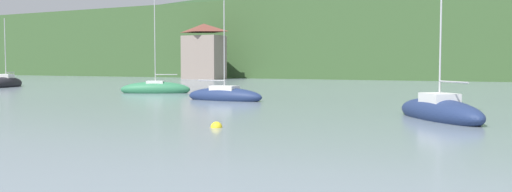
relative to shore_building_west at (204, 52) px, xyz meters
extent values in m
cube|color=#38562D|center=(36.80, 35.38, 2.24)|extent=(352.00, 58.47, 12.77)
ellipsoid|color=#264223|center=(11.44, 50.00, 0.32)|extent=(246.40, 40.93, 31.98)
cube|color=gray|center=(0.00, 0.00, -0.80)|extent=(6.08, 3.70, 6.70)
pyramid|color=brown|center=(0.00, 0.00, 3.75)|extent=(6.38, 3.89, 1.30)
ellipsoid|color=navy|center=(42.18, -46.37, -3.88)|extent=(4.95, 5.62, 1.20)
cylinder|color=#B7B7BC|center=(42.18, -46.37, 0.51)|extent=(0.07, 0.07, 8.13)
cylinder|color=#ADADB2|center=(42.82, -47.17, -2.57)|extent=(1.32, 1.63, 0.06)
cube|color=silver|center=(42.18, -46.37, -3.31)|extent=(1.78, 1.84, 0.48)
ellipsoid|color=#2D754C|center=(19.12, -35.85, -3.87)|extent=(5.52, 3.97, 1.24)
cylinder|color=#B7B7BC|center=(19.12, -35.85, -0.02)|extent=(0.07, 0.07, 7.01)
cylinder|color=#ADADB2|center=(19.88, -35.43, -2.69)|extent=(1.54, 0.89, 0.06)
cube|color=silver|center=(19.12, -35.85, -3.36)|extent=(1.60, 1.44, 0.35)
ellipsoid|color=navy|center=(28.35, -40.58, -3.90)|extent=(5.38, 1.59, 1.11)
cylinder|color=#B7B7BC|center=(28.35, -40.58, -0.75)|extent=(0.06, 0.06, 5.69)
cylinder|color=#ADADB2|center=(27.36, -40.56, -2.91)|extent=(1.99, 0.10, 0.06)
cube|color=silver|center=(28.35, -40.58, -3.41)|extent=(1.70, 1.03, 0.36)
ellipsoid|color=black|center=(-1.45, -33.71, -3.83)|extent=(4.83, 6.37, 1.42)
cylinder|color=#B7B7BC|center=(-1.45, -33.71, -0.37)|extent=(0.07, 0.07, 6.15)
cylinder|color=#ADADB2|center=(-1.97, -32.83, -2.70)|extent=(1.09, 1.80, 0.07)
cube|color=silver|center=(-1.45, -33.71, -3.15)|extent=(1.71, 1.88, 0.59)
sphere|color=yellow|center=(35.58, -53.03, -4.15)|extent=(0.43, 0.43, 0.43)
camera|label=1|loc=(45.69, -69.11, -1.89)|focal=37.29mm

